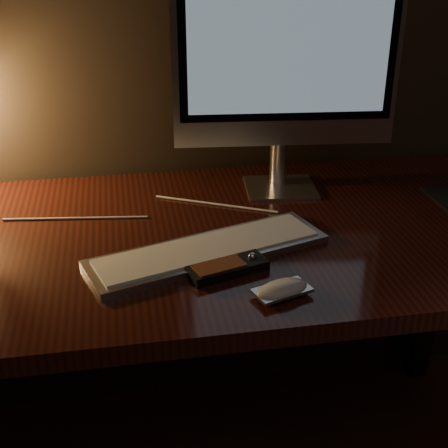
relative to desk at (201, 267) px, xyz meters
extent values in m
cube|color=#33110B|center=(0.00, -0.07, 0.11)|extent=(1.60, 0.75, 0.04)
cube|color=black|center=(0.75, 0.25, -0.27)|extent=(0.06, 0.06, 0.71)
cube|color=black|center=(0.00, 0.27, -0.17)|extent=(1.48, 0.02, 0.51)
cube|color=silver|center=(0.22, 0.13, 0.13)|extent=(0.19, 0.17, 0.01)
cylinder|color=silver|center=(0.22, 0.16, 0.19)|extent=(0.05, 0.05, 0.11)
cube|color=silver|center=(0.22, 0.13, 0.47)|extent=(0.53, 0.08, 0.43)
cube|color=black|center=(0.22, 0.11, 0.50)|extent=(0.50, 0.05, 0.36)
cube|color=#8EABC2|center=(0.22, 0.11, 0.50)|extent=(0.46, 0.05, 0.33)
cube|color=silver|center=(-0.01, -0.17, 0.14)|extent=(0.51, 0.28, 0.02)
ellipsoid|color=white|center=(0.10, -0.35, 0.14)|extent=(0.11, 0.08, 0.02)
cube|color=black|center=(0.02, -0.25, 0.14)|extent=(0.17, 0.10, 0.02)
cube|color=brown|center=(0.02, -0.25, 0.15)|extent=(0.11, 0.07, 0.00)
sphere|color=silver|center=(0.02, -0.25, 0.15)|extent=(0.02, 0.02, 0.02)
cylinder|color=white|center=(-0.12, 0.04, 0.13)|extent=(0.59, 0.22, 0.01)
camera|label=1|loc=(-0.17, -1.27, 0.74)|focal=50.00mm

